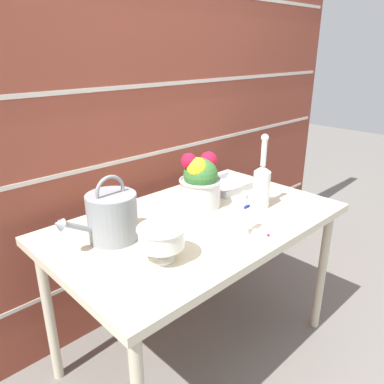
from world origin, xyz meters
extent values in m
plane|color=slate|center=(0.00, 0.00, 0.00)|extent=(12.00, 12.00, 0.00)
cube|color=brown|center=(0.00, 0.53, 1.10)|extent=(3.60, 0.08, 2.20)
cube|color=beige|center=(0.00, 0.49, 0.34)|extent=(3.53, 0.00, 0.02)
cube|color=beige|center=(0.00, 0.49, 0.92)|extent=(3.53, 0.00, 0.02)
cube|color=beige|center=(0.00, 0.49, 1.28)|extent=(3.53, 0.00, 0.02)
cube|color=beige|center=(0.00, 0.00, 0.72)|extent=(1.31, 0.79, 0.04)
cylinder|color=beige|center=(0.60, -0.33, 0.35)|extent=(0.04, 0.04, 0.70)
cylinder|color=beige|center=(-0.60, 0.33, 0.35)|extent=(0.04, 0.04, 0.70)
cylinder|color=beige|center=(0.60, 0.33, 0.35)|extent=(0.04, 0.04, 0.70)
cylinder|color=gray|center=(-0.37, 0.11, 0.84)|extent=(0.20, 0.20, 0.19)
cylinder|color=gray|center=(-0.52, 0.11, 0.84)|extent=(0.14, 0.02, 0.09)
cone|color=gray|center=(-0.59, 0.11, 0.88)|extent=(0.05, 0.05, 0.06)
torus|color=gray|center=(-0.37, 0.11, 0.94)|extent=(0.13, 0.01, 0.13)
cylinder|color=silver|center=(-0.34, -0.15, 0.75)|extent=(0.09, 0.09, 0.01)
cylinder|color=silver|center=(-0.34, -0.15, 0.78)|extent=(0.03, 0.03, 0.05)
sphere|color=silver|center=(-0.34, -0.15, 0.78)|extent=(0.04, 0.04, 0.04)
cylinder|color=silver|center=(-0.34, -0.15, 0.83)|extent=(0.17, 0.17, 0.07)
torus|color=silver|center=(-0.34, -0.15, 0.87)|extent=(0.18, 0.18, 0.01)
cylinder|color=#BCBCC1|center=(0.12, 0.10, 0.80)|extent=(0.19, 0.19, 0.13)
torus|color=#BCBCC1|center=(0.12, 0.10, 0.87)|extent=(0.21, 0.21, 0.01)
sphere|color=#387033|center=(0.12, 0.10, 0.90)|extent=(0.16, 0.16, 0.16)
sphere|color=yellow|center=(0.09, 0.09, 0.94)|extent=(0.10, 0.10, 0.10)
sphere|color=red|center=(0.07, 0.13, 0.97)|extent=(0.07, 0.07, 0.07)
sphere|color=red|center=(0.17, 0.10, 0.96)|extent=(0.08, 0.08, 0.08)
cylinder|color=silver|center=(0.31, -0.11, 0.83)|extent=(0.08, 0.08, 0.18)
cone|color=silver|center=(0.31, -0.11, 0.93)|extent=(0.08, 0.08, 0.03)
cylinder|color=silver|center=(0.31, -0.11, 1.01)|extent=(0.03, 0.03, 0.12)
sphere|color=silver|center=(0.31, -0.11, 1.08)|extent=(0.04, 0.04, 0.04)
cone|color=white|center=(0.03, -0.23, 0.81)|extent=(0.06, 0.06, 0.13)
cylinder|color=white|center=(0.03, -0.23, 0.90)|extent=(0.03, 0.03, 0.05)
sphere|color=white|center=(0.03, -0.23, 0.92)|extent=(0.03, 0.03, 0.03)
cube|color=#193399|center=(0.03, -0.25, 0.87)|extent=(0.03, 0.01, 0.01)
cube|color=#B7B7BC|center=(0.40, 0.17, 0.74)|extent=(0.26, 0.20, 0.01)
cube|color=#B7B7BC|center=(0.40, 0.07, 0.76)|extent=(0.26, 0.01, 0.04)
cube|color=#B7B7BC|center=(0.40, 0.28, 0.76)|extent=(0.26, 0.01, 0.04)
cube|color=#B7B7BC|center=(0.27, 0.17, 0.76)|extent=(0.01, 0.20, 0.04)
cube|color=#B7B7BC|center=(0.53, 0.17, 0.76)|extent=(0.01, 0.20, 0.04)
sphere|color=red|center=(0.09, -0.31, 0.74)|extent=(0.01, 0.01, 0.01)
camera|label=1|loc=(-1.08, -1.07, 1.46)|focal=35.00mm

